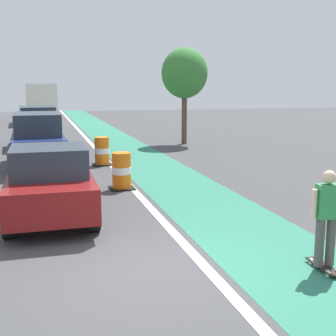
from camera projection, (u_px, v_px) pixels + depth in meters
ground_plane at (150, 268)px, 7.48m from camera, size 100.00×100.00×0.00m
bike_lane_strip at (138, 156)px, 19.47m from camera, size 2.50×80.00×0.01m
lane_divider_stripe at (104, 158)px, 19.06m from camera, size 0.20×80.00×0.01m
skateboarder_on_lane at (327, 217)px, 7.24m from camera, size 0.57×0.81×1.69m
parked_sedan_nearest at (50, 183)px, 10.17m from camera, size 1.94×4.11×1.70m
parked_suv_second at (38, 140)px, 16.68m from camera, size 2.02×4.65×2.04m
parked_suv_third at (38, 126)px, 22.32m from camera, size 2.12×4.70×2.04m
traffic_barrel_front at (122, 171)px, 13.19m from camera, size 0.73×0.73×1.09m
traffic_barrel_mid at (102, 152)px, 17.21m from camera, size 0.73×0.73×1.09m
delivery_truck_down_block at (40, 101)px, 37.47m from camera, size 2.57×7.68×3.23m
street_tree_sidewalk at (185, 74)px, 23.07m from camera, size 2.40×2.40×5.00m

